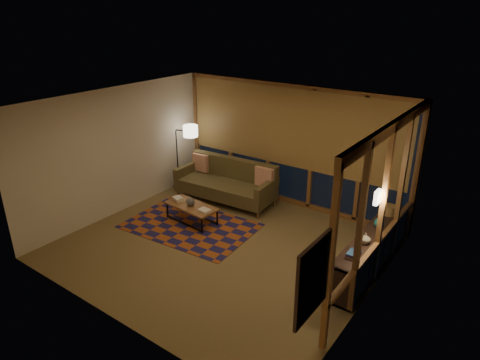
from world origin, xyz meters
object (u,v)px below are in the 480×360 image
Objects in this scene: sofa at (225,182)px; coffee_table at (192,213)px; floor_lamp at (177,156)px; bookshelf at (371,250)px.

sofa reaches higher than coffee_table.
bookshelf is (5.14, -0.67, -0.47)m from floor_lamp.
coffee_table is 2.04m from floor_lamp.
bookshelf is at bearing -30.33° from floor_lamp.
sofa is 1.27m from coffee_table.
floor_lamp reaches higher than sofa.
sofa is 1.42× the size of floor_lamp.
floor_lamp reaches higher than coffee_table.
floor_lamp is at bearing 146.44° from coffee_table.
floor_lamp reaches higher than bookshelf.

